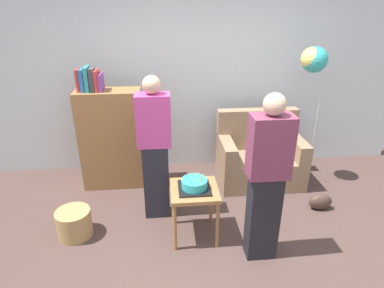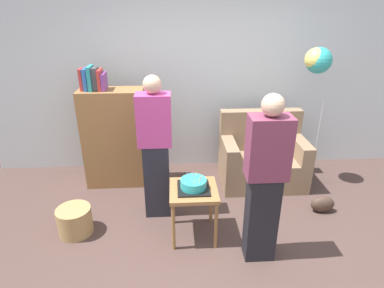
# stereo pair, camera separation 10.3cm
# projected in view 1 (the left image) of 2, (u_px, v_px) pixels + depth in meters

# --- Properties ---
(ground_plane) EXTENTS (8.00, 8.00, 0.00)m
(ground_plane) POSITION_uv_depth(u_px,v_px,m) (220.00, 256.00, 3.15)
(ground_plane) COLOR #4C3833
(wall_back) EXTENTS (6.00, 0.10, 2.70)m
(wall_back) POSITION_uv_depth(u_px,v_px,m) (198.00, 75.00, 4.47)
(wall_back) COLOR silver
(wall_back) RESTS_ON ground_plane
(couch) EXTENTS (1.10, 0.70, 0.96)m
(couch) POSITION_uv_depth(u_px,v_px,m) (259.00, 158.00, 4.38)
(couch) COLOR #8C7054
(couch) RESTS_ON ground_plane
(bookshelf) EXTENTS (0.80, 0.36, 1.59)m
(bookshelf) POSITION_uv_depth(u_px,v_px,m) (112.00, 138.00, 4.16)
(bookshelf) COLOR olive
(bookshelf) RESTS_ON ground_plane
(side_table) EXTENTS (0.48, 0.48, 0.57)m
(side_table) POSITION_uv_depth(u_px,v_px,m) (194.00, 196.00, 3.26)
(side_table) COLOR olive
(side_table) RESTS_ON ground_plane
(birthday_cake) EXTENTS (0.32, 0.32, 0.17)m
(birthday_cake) POSITION_uv_depth(u_px,v_px,m) (194.00, 184.00, 3.20)
(birthday_cake) COLOR black
(birthday_cake) RESTS_ON side_table
(person_blowing_candles) EXTENTS (0.36, 0.22, 1.63)m
(person_blowing_candles) POSITION_uv_depth(u_px,v_px,m) (155.00, 149.00, 3.46)
(person_blowing_candles) COLOR #23232D
(person_blowing_candles) RESTS_ON ground_plane
(person_holding_cake) EXTENTS (0.36, 0.22, 1.63)m
(person_holding_cake) POSITION_uv_depth(u_px,v_px,m) (266.00, 180.00, 2.86)
(person_holding_cake) COLOR black
(person_holding_cake) RESTS_ON ground_plane
(wicker_basket) EXTENTS (0.36, 0.36, 0.30)m
(wicker_basket) POSITION_uv_depth(u_px,v_px,m) (74.00, 223.00, 3.38)
(wicker_basket) COLOR #A88451
(wicker_basket) RESTS_ON ground_plane
(handbag) EXTENTS (0.28, 0.14, 0.20)m
(handbag) POSITION_uv_depth(u_px,v_px,m) (320.00, 202.00, 3.84)
(handbag) COLOR #473328
(handbag) RESTS_ON ground_plane
(balloon_bunch) EXTENTS (0.32, 0.31, 1.80)m
(balloon_bunch) POSITION_uv_depth(u_px,v_px,m) (314.00, 59.00, 3.85)
(balloon_bunch) COLOR silver
(balloon_bunch) RESTS_ON ground_plane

